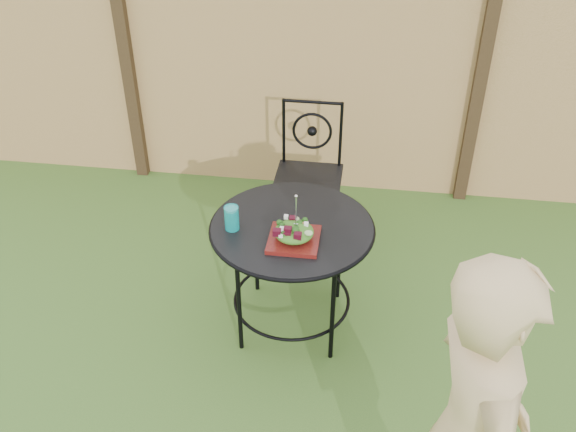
{
  "coord_description": "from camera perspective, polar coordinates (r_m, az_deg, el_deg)",
  "views": [
    {
      "loc": [
        0.55,
        -2.26,
        2.8
      ],
      "look_at": [
        0.14,
        0.63,
        0.75
      ],
      "focal_mm": 40.0,
      "sensor_mm": 36.0,
      "label": 1
    }
  ],
  "objects": [
    {
      "name": "patio_chair",
      "position": [
        4.48,
        1.88,
        4.19
      ],
      "size": [
        0.46,
        0.46,
        0.95
      ],
      "color": "black",
      "rests_on": "ground"
    },
    {
      "name": "fence",
      "position": [
        4.86,
        0.97,
        12.65
      ],
      "size": [
        8.0,
        0.12,
        1.9
      ],
      "color": "tan",
      "rests_on": "ground"
    },
    {
      "name": "salad",
      "position": [
        3.39,
        0.53,
        -1.41
      ],
      "size": [
        0.21,
        0.21,
        0.08
      ],
      "primitive_type": "ellipsoid",
      "color": "#235614",
      "rests_on": "salad_plate"
    },
    {
      "name": "drinking_glass",
      "position": [
        3.49,
        -5.03,
        -0.18
      ],
      "size": [
        0.08,
        0.08,
        0.14
      ],
      "primitive_type": "cylinder",
      "color": "#0C9494",
      "rests_on": "patio_table"
    },
    {
      "name": "ground",
      "position": [
        3.64,
        -3.7,
        -15.28
      ],
      "size": [
        60.0,
        60.0,
        0.0
      ],
      "primitive_type": "plane",
      "color": "#284B18",
      "rests_on": "ground"
    },
    {
      "name": "salad_plate",
      "position": [
        3.42,
        0.53,
        -2.11
      ],
      "size": [
        0.27,
        0.27,
        0.02
      ],
      "primitive_type": "cube",
      "color": "#490A0F",
      "rests_on": "patio_table"
    },
    {
      "name": "fork",
      "position": [
        3.31,
        0.72,
        0.39
      ],
      "size": [
        0.01,
        0.01,
        0.18
      ],
      "primitive_type": "cylinder",
      "color": "silver",
      "rests_on": "salad"
    },
    {
      "name": "patio_table",
      "position": [
        3.62,
        0.35,
        -2.62
      ],
      "size": [
        0.92,
        0.92,
        0.72
      ],
      "color": "black",
      "rests_on": "ground"
    }
  ]
}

